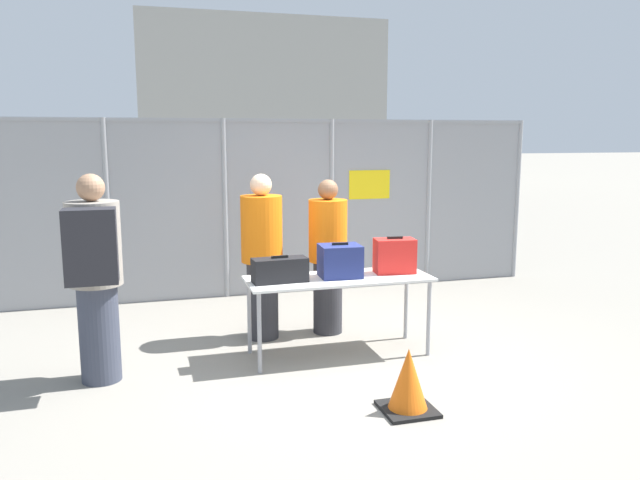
% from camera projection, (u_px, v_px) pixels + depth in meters
% --- Properties ---
extents(ground_plane, '(120.00, 120.00, 0.00)m').
position_uv_depth(ground_plane, '(339.00, 358.00, 6.06)').
color(ground_plane, gray).
extents(fence_section, '(7.39, 0.07, 2.36)m').
position_uv_depth(fence_section, '(280.00, 204.00, 8.39)').
color(fence_section, gray).
rests_on(fence_section, ground_plane).
extents(inspection_table, '(1.80, 0.66, 0.78)m').
position_uv_depth(inspection_table, '(339.00, 284.00, 6.06)').
color(inspection_table, silver).
rests_on(inspection_table, ground_plane).
extents(suitcase_black, '(0.52, 0.23, 0.25)m').
position_uv_depth(suitcase_black, '(280.00, 270.00, 5.83)').
color(suitcase_black, black).
rests_on(suitcase_black, inspection_table).
extents(suitcase_navy, '(0.41, 0.34, 0.34)m').
position_uv_depth(suitcase_navy, '(340.00, 261.00, 6.04)').
color(suitcase_navy, navy).
rests_on(suitcase_navy, inspection_table).
extents(suitcase_red, '(0.42, 0.27, 0.37)m').
position_uv_depth(suitcase_red, '(395.00, 256.00, 6.22)').
color(suitcase_red, red).
rests_on(suitcase_red, inspection_table).
extents(traveler_hooded, '(0.45, 0.70, 1.82)m').
position_uv_depth(traveler_hooded, '(95.00, 271.00, 5.29)').
color(traveler_hooded, '#383D4C').
rests_on(traveler_hooded, ground_plane).
extents(security_worker_near, '(0.42, 0.42, 1.68)m').
position_uv_depth(security_worker_near, '(328.00, 255.00, 6.73)').
color(security_worker_near, '#2D2D33').
rests_on(security_worker_near, ground_plane).
extents(security_worker_far, '(0.43, 0.43, 1.75)m').
position_uv_depth(security_worker_far, '(262.00, 255.00, 6.53)').
color(security_worker_far, '#2D2D33').
rests_on(security_worker_far, ground_plane).
extents(utility_trailer, '(4.24, 2.01, 0.77)m').
position_uv_depth(utility_trailer, '(322.00, 231.00, 11.22)').
color(utility_trailer, silver).
rests_on(utility_trailer, ground_plane).
extents(distant_hangar, '(10.04, 10.46, 6.83)m').
position_uv_depth(distant_hangar, '(247.00, 108.00, 29.65)').
color(distant_hangar, '#999993').
rests_on(distant_hangar, ground_plane).
extents(traffic_cone, '(0.41, 0.41, 0.51)m').
position_uv_depth(traffic_cone, '(408.00, 382.00, 4.86)').
color(traffic_cone, black).
rests_on(traffic_cone, ground_plane).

